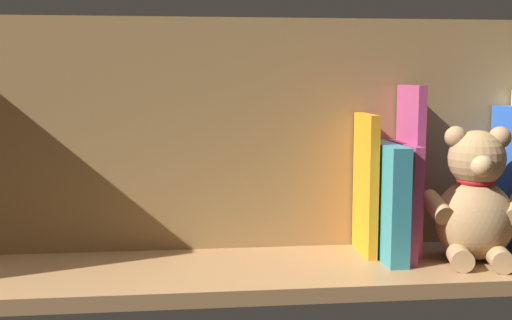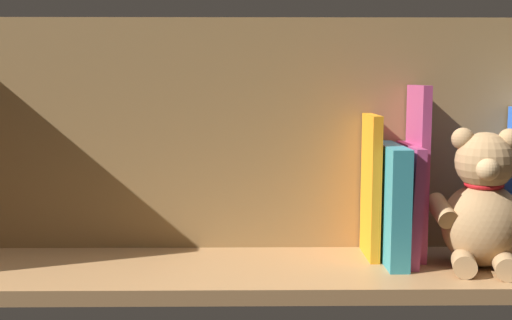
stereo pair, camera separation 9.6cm
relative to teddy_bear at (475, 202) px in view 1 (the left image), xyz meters
The scene contains 7 objects.
ground_plane 34.86cm from the teddy_bear, ahead, with size 110.58×24.64×2.20cm, color #A87A4C.
shelf_back_panel 36.63cm from the teddy_bear, 19.65° to the right, with size 110.58×1.50×37.20cm, color olive.
teddy_bear is the anchor object (origin of this frame).
book_1 11.07cm from the teddy_bear, 34.54° to the right, with size 1.33×9.90×26.63cm, color #B23F72.
book_2 10.99cm from the teddy_bear, 21.26° to the right, with size 1.50×13.52×17.73cm, color #B23F72.
book_3 13.30cm from the teddy_bear, 14.87° to the right, with size 2.91×14.66×17.74cm, color teal.
book_4 16.67cm from the teddy_bear, 21.03° to the right, with size 1.46×9.61×22.16cm, color orange.
Camera 1 is at (10.73, 94.40, 27.88)cm, focal length 45.66 mm.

